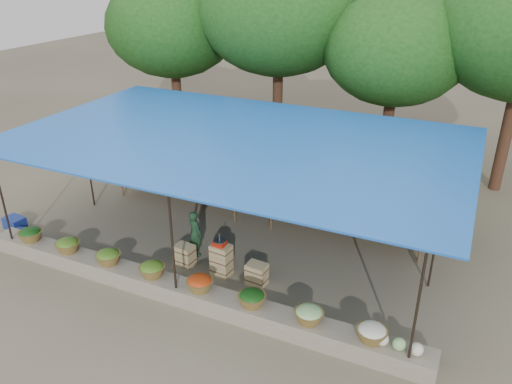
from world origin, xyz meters
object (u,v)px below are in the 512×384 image
at_px(crate_counter, 220,262).
at_px(vendor_seated, 195,233).
at_px(blue_crate_front, 23,234).
at_px(weighing_scale, 220,242).
at_px(blue_crate_back, 15,223).

height_order(crate_counter, vendor_seated, vendor_seated).
bearing_deg(vendor_seated, blue_crate_front, 40.21).
height_order(weighing_scale, blue_crate_front, weighing_scale).
relative_size(crate_counter, blue_crate_front, 5.47).
bearing_deg(crate_counter, weighing_scale, 0.00).
relative_size(blue_crate_front, blue_crate_back, 0.79).
xyz_separation_m(crate_counter, vendor_seated, (-0.96, 0.49, 0.28)).
height_order(vendor_seated, blue_crate_front, vendor_seated).
xyz_separation_m(weighing_scale, blue_crate_back, (-6.11, -0.46, -0.68)).
bearing_deg(blue_crate_front, vendor_seated, -5.71).
distance_m(crate_counter, weighing_scale, 0.53).
bearing_deg(weighing_scale, crate_counter, -180.00).
height_order(blue_crate_front, blue_crate_back, blue_crate_back).
xyz_separation_m(crate_counter, blue_crate_back, (-6.11, -0.46, -0.15)).
xyz_separation_m(blue_crate_front, blue_crate_back, (-0.64, 0.30, 0.03)).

